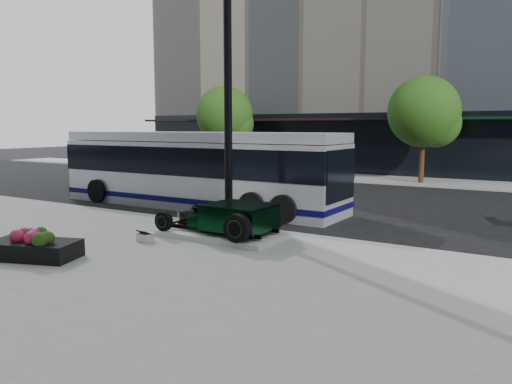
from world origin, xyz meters
The scene contains 9 objects.
ground centered at (0.00, 0.00, 0.00)m, with size 120.00×120.00×0.00m, color black.
sidewalk_far centered at (0.00, 14.00, 0.06)m, with size 70.00×4.00×0.12m, color gray.
street_trees centered at (1.15, 13.07, 3.77)m, with size 29.80×3.80×5.70m.
display_plinth centered at (-0.34, -3.61, 0.20)m, with size 3.40×1.80×0.15m, color silver.
hot_rod centered at (-0.01, -3.61, 0.70)m, with size 3.22×2.00×0.81m.
info_plaque centered at (-1.77, -5.15, 0.24)m, with size 0.43×0.34×0.31m.
lamppost centered at (-1.13, -2.20, 3.85)m, with size 0.44×0.44×8.06m.
flower_planter centered at (-2.78, -7.73, 0.36)m, with size 2.25×1.63×0.66m.
transit_bus centered at (-4.71, 0.76, 1.49)m, with size 12.12×2.88×2.92m.
Camera 1 is at (7.49, -14.59, 3.15)m, focal length 35.00 mm.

